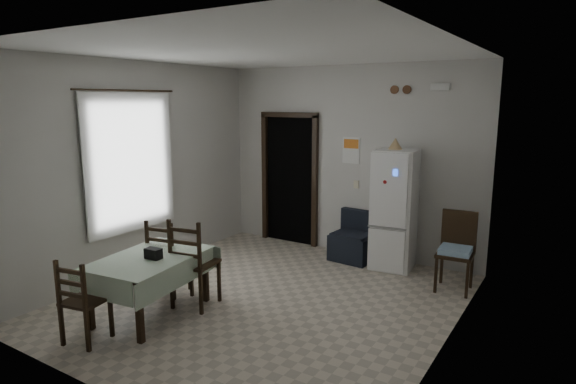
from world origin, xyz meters
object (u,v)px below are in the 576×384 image
(navy_seat, at_px, (354,236))
(dining_chair_near_head, at_px, (85,300))
(dining_chair_far_left, at_px, (169,256))
(dining_table, at_px, (151,286))
(corner_chair, at_px, (455,252))
(dining_chair_far_right, at_px, (195,262))
(fridge, at_px, (395,210))

(navy_seat, distance_m, dining_chair_near_head, 3.89)
(navy_seat, height_order, dining_chair_far_left, dining_chair_far_left)
(dining_table, bearing_deg, corner_chair, 36.01)
(dining_table, relative_size, dining_chair_far_left, 1.37)
(corner_chair, height_order, dining_chair_far_right, dining_chair_far_right)
(fridge, relative_size, corner_chair, 1.70)
(navy_seat, bearing_deg, dining_chair_near_head, -103.38)
(navy_seat, height_order, corner_chair, corner_chair)
(fridge, distance_m, corner_chair, 1.10)
(fridge, xyz_separation_m, dining_table, (-1.76, -2.93, -0.51))
(navy_seat, relative_size, dining_chair_near_head, 0.83)
(corner_chair, xyz_separation_m, dining_table, (-2.71, -2.51, -0.16))
(fridge, distance_m, dining_table, 3.45)
(fridge, xyz_separation_m, navy_seat, (-0.62, -0.00, -0.49))
(navy_seat, xyz_separation_m, dining_chair_far_right, (-0.88, -2.48, 0.17))
(corner_chair, relative_size, dining_table, 0.77)
(corner_chair, bearing_deg, dining_chair_far_left, -150.72)
(corner_chair, xyz_separation_m, dining_chair_far_right, (-2.46, -2.06, 0.03))
(corner_chair, distance_m, dining_chair_far_right, 3.21)
(dining_chair_far_right, bearing_deg, dining_chair_near_head, 65.91)
(dining_chair_far_left, bearing_deg, corner_chair, -157.62)
(dining_chair_far_right, bearing_deg, dining_table, 51.87)
(fridge, height_order, navy_seat, fridge)
(dining_chair_near_head, bearing_deg, corner_chair, -141.17)
(dining_chair_far_left, relative_size, dining_chair_far_right, 0.90)
(dining_chair_near_head, bearing_deg, fridge, -127.26)
(fridge, relative_size, navy_seat, 2.33)
(dining_chair_far_right, bearing_deg, navy_seat, -118.82)
(dining_table, xyz_separation_m, dining_chair_near_head, (-0.08, -0.77, 0.10))
(fridge, distance_m, dining_chair_near_head, 4.15)
(fridge, relative_size, dining_chair_near_head, 1.94)
(fridge, relative_size, dining_chair_far_left, 1.79)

